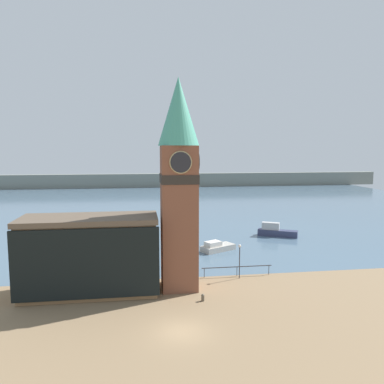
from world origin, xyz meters
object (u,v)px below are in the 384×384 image
at_px(mooring_bollard_near, 203,297).
at_px(lamp_post, 240,255).
at_px(clock_tower, 179,179).
at_px(pier_building, 90,255).
at_px(mooring_bollard_far, 194,281).
at_px(boat_near, 217,247).
at_px(boat_far, 276,231).

bearing_deg(mooring_bollard_near, lamp_post, 47.87).
xyz_separation_m(clock_tower, pier_building, (-8.77, -0.22, -7.38)).
relative_size(clock_tower, mooring_bollard_far, 27.74).
bearing_deg(mooring_bollard_near, clock_tower, 115.93).
distance_m(boat_near, lamp_post, 11.48).
relative_size(mooring_bollard_far, lamp_post, 0.20).
bearing_deg(pier_building, lamp_post, 7.35).
height_order(pier_building, boat_near, pier_building).
xyz_separation_m(boat_near, boat_far, (11.29, 7.27, 0.27)).
xyz_separation_m(pier_building, mooring_bollard_near, (10.58, -3.52, -3.46)).
height_order(boat_near, lamp_post, lamp_post).
distance_m(boat_far, mooring_bollard_near, 28.99).
bearing_deg(mooring_bollard_near, mooring_bollard_far, 92.57).
xyz_separation_m(pier_building, mooring_bollard_far, (10.39, 0.80, -3.42)).
bearing_deg(boat_near, clock_tower, -144.91).
relative_size(clock_tower, pier_building, 1.59).
xyz_separation_m(pier_building, boat_far, (26.72, 20.56, -3.02)).
relative_size(pier_building, boat_near, 2.52).
relative_size(clock_tower, mooring_bollard_near, 31.08).
bearing_deg(lamp_post, mooring_bollard_far, -166.94).
xyz_separation_m(mooring_bollard_near, lamp_post, (5.00, 5.53, 2.30)).
relative_size(pier_building, mooring_bollard_far, 17.46).
xyz_separation_m(boat_near, mooring_bollard_near, (-4.85, -16.81, -0.17)).
relative_size(boat_far, lamp_post, 1.65).
height_order(pier_building, mooring_bollard_far, pier_building).
xyz_separation_m(pier_building, boat_near, (15.43, 13.29, -3.29)).
xyz_separation_m(clock_tower, mooring_bollard_far, (1.62, 0.59, -10.79)).
bearing_deg(pier_building, boat_far, 37.57).
distance_m(mooring_bollard_near, lamp_post, 7.81).
xyz_separation_m(clock_tower, lamp_post, (6.82, 1.79, -8.53)).
xyz_separation_m(clock_tower, boat_near, (6.67, 13.07, -10.66)).
relative_size(boat_near, mooring_bollard_far, 6.94).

